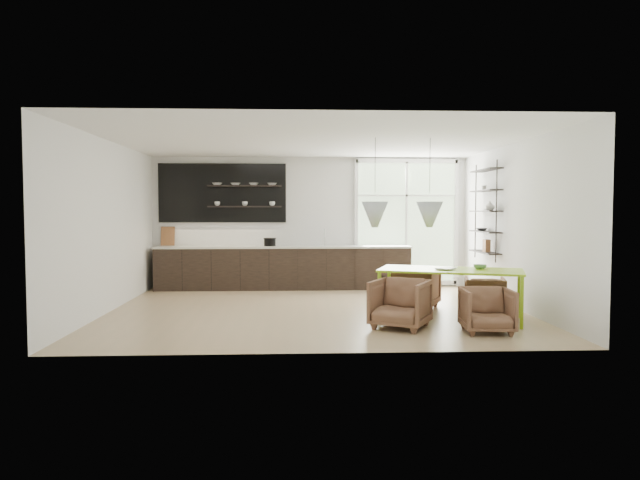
{
  "coord_description": "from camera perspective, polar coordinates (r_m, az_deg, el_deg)",
  "views": [
    {
      "loc": [
        -0.37,
        -9.76,
        1.72
      ],
      "look_at": [
        0.1,
        0.6,
        1.18
      ],
      "focal_mm": 32.0,
      "sensor_mm": 36.0,
      "label": 1
    }
  ],
  "objects": [
    {
      "name": "room",
      "position": [
        10.9,
        2.4,
        1.63
      ],
      "size": [
        7.02,
        6.01,
        2.91
      ],
      "color": "tan",
      "rests_on": "ground"
    },
    {
      "name": "kitchen_run",
      "position": [
        12.5,
        -4.08,
        -2.15
      ],
      "size": [
        5.54,
        0.69,
        2.75
      ],
      "color": "black",
      "rests_on": "ground"
    },
    {
      "name": "right_shelving",
      "position": [
        11.55,
        16.25,
        2.54
      ],
      "size": [
        0.26,
        1.22,
        1.9
      ],
      "color": "black",
      "rests_on": "ground"
    },
    {
      "name": "dining_table",
      "position": [
        9.17,
        12.9,
        -3.2
      ],
      "size": [
        2.38,
        1.64,
        0.8
      ],
      "rotation": [
        0.0,
        0.0,
        -0.33
      ],
      "color": "#91C814",
      "rests_on": "ground"
    },
    {
      "name": "armchair_back_left",
      "position": [
        10.19,
        9.48,
        -4.72
      ],
      "size": [
        1.04,
        1.05,
        0.72
      ],
      "primitive_type": "imported",
      "rotation": [
        0.0,
        0.0,
        2.68
      ],
      "color": "brown",
      "rests_on": "ground"
    },
    {
      "name": "armchair_back_right",
      "position": [
        10.02,
        16.16,
        -5.27
      ],
      "size": [
        0.79,
        0.8,
        0.6
      ],
      "primitive_type": "imported",
      "rotation": [
        0.0,
        0.0,
        2.89
      ],
      "color": "brown",
      "rests_on": "ground"
    },
    {
      "name": "armchair_front_left",
      "position": [
        8.44,
        8.02,
        -6.32
      ],
      "size": [
        1.05,
        1.06,
        0.72
      ],
      "primitive_type": "imported",
      "rotation": [
        0.0,
        0.0,
        -0.5
      ],
      "color": "brown",
      "rests_on": "ground"
    },
    {
      "name": "armchair_front_right",
      "position": [
        8.39,
        16.36,
        -6.76
      ],
      "size": [
        0.73,
        0.75,
        0.63
      ],
      "primitive_type": "imported",
      "rotation": [
        0.0,
        0.0,
        -0.08
      ],
      "color": "brown",
      "rests_on": "ground"
    },
    {
      "name": "wire_stool",
      "position": [
        9.54,
        7.57,
        -5.89
      ],
      "size": [
        0.31,
        0.31,
        0.39
      ],
      "rotation": [
        0.0,
        0.0,
        -0.28
      ],
      "color": "black",
      "rests_on": "ground"
    },
    {
      "name": "table_book",
      "position": [
        9.14,
        11.8,
        -2.77
      ],
      "size": [
        0.39,
        0.41,
        0.03
      ],
      "primitive_type": "imported",
      "rotation": [
        0.0,
        0.0,
        -0.66
      ],
      "color": "white",
      "rests_on": "dining_table"
    },
    {
      "name": "table_bowl",
      "position": [
        9.33,
        15.71,
        -2.59
      ],
      "size": [
        0.24,
        0.24,
        0.07
      ],
      "primitive_type": "imported",
      "rotation": [
        0.0,
        0.0,
        -0.16
      ],
      "color": "#598754",
      "rests_on": "dining_table"
    }
  ]
}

